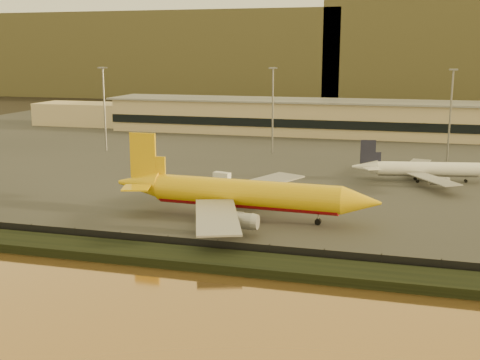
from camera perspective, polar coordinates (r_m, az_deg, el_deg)
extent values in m
plane|color=black|center=(103.80, -1.01, -4.82)|extent=(900.00, 900.00, 0.00)
cube|color=black|center=(88.22, -4.15, -7.48)|extent=(320.00, 7.00, 1.40)
cube|color=#2D2D2D|center=(194.66, 6.89, 3.12)|extent=(320.00, 220.00, 0.20)
cube|color=black|center=(91.60, -3.32, -6.32)|extent=(300.00, 0.05, 2.20)
cube|color=#C6AE89|center=(223.33, 8.09, 5.82)|extent=(160.00, 22.00, 12.00)
cube|color=black|center=(212.41, 7.69, 5.24)|extent=(160.00, 0.60, 3.00)
cube|color=gray|center=(222.74, 8.14, 7.43)|extent=(164.00, 24.00, 0.60)
cube|color=#C6AE89|center=(257.07, -13.41, 6.09)|extent=(50.00, 18.00, 9.00)
cylinder|color=slate|center=(188.07, -12.72, 6.47)|extent=(0.50, 0.50, 25.00)
cube|color=slate|center=(187.31, -12.90, 10.34)|extent=(2.20, 2.20, 0.40)
cylinder|color=slate|center=(180.19, 3.11, 6.52)|extent=(0.50, 0.50, 25.00)
cube|color=slate|center=(179.40, 3.16, 10.56)|extent=(2.20, 2.20, 0.40)
cylinder|color=slate|center=(174.55, 19.30, 5.68)|extent=(0.50, 0.50, 25.00)
cube|color=slate|center=(173.73, 19.59, 9.84)|extent=(2.20, 2.20, 0.40)
cube|color=brown|center=(466.58, -5.88, 11.72)|extent=(260.00, 160.00, 55.00)
cylinder|color=#DEAC0B|center=(109.24, 0.64, -1.27)|extent=(34.78, 6.47, 5.00)
cylinder|color=#9E090D|center=(109.45, 0.63, -1.71)|extent=(33.78, 5.33, 3.90)
cone|color=#DEAC0B|center=(105.20, 11.46, -2.04)|extent=(6.94, 5.28, 5.00)
cone|color=#DEAC0B|center=(117.21, -9.52, -0.32)|extent=(8.86, 5.36, 5.00)
cube|color=#DEAC0B|center=(115.73, -9.19, 2.30)|extent=(5.30, 0.63, 8.75)
cube|color=#DEAC0B|center=(120.67, -7.63, 0.27)|extent=(6.16, 6.13, 0.30)
cube|color=#DEAC0B|center=(111.94, -9.81, -0.73)|extent=(5.90, 5.86, 0.30)
cube|color=gray|center=(122.15, 2.05, -0.26)|extent=(15.08, 22.47, 0.30)
cylinder|color=gray|center=(118.79, 2.73, -1.30)|extent=(5.88, 2.99, 2.75)
cube|color=gray|center=(97.54, -2.22, -3.45)|extent=(13.58, 22.63, 0.30)
cylinder|color=gray|center=(100.11, -0.28, -3.85)|extent=(5.88, 2.99, 2.75)
cylinder|color=black|center=(107.29, 7.41, -3.94)|extent=(1.14, 0.92, 1.10)
cylinder|color=slate|center=(107.13, 7.41, -3.65)|extent=(0.19, 0.19, 2.25)
cylinder|color=black|center=(109.32, -1.53, -3.54)|extent=(1.14, 0.92, 1.10)
cylinder|color=slate|center=(109.17, -1.53, -3.25)|extent=(0.19, 0.19, 2.25)
cylinder|color=black|center=(113.42, -0.77, -2.95)|extent=(1.14, 0.92, 1.10)
cylinder|color=slate|center=(113.28, -0.78, -2.67)|extent=(0.19, 0.19, 2.25)
cylinder|color=white|center=(147.41, 17.36, 1.02)|extent=(23.54, 7.44, 3.24)
cylinder|color=gray|center=(147.52, 17.34, 0.81)|extent=(22.77, 6.62, 2.53)
cone|color=white|center=(144.89, 11.72, 1.24)|extent=(6.33, 4.25, 3.24)
cube|color=#1B1C31|center=(144.35, 12.04, 2.62)|extent=(3.55, 0.91, 5.67)
cube|color=white|center=(148.17, 12.08, 1.56)|extent=(3.62, 3.48, 0.19)
cube|color=white|center=(141.85, 12.40, 1.08)|extent=(4.32, 4.25, 0.19)
cube|color=gray|center=(155.95, 16.42, 1.45)|extent=(7.36, 15.20, 0.19)
cylinder|color=gray|center=(154.34, 17.15, 0.96)|extent=(4.15, 2.46, 1.78)
cube|color=gray|center=(138.85, 17.85, 0.09)|extent=(11.67, 14.74, 0.19)
cylinder|color=gray|center=(141.49, 18.28, -0.09)|extent=(4.15, 2.46, 1.78)
cylinder|color=black|center=(150.12, 20.61, -0.07)|extent=(0.80, 0.69, 0.71)
cylinder|color=slate|center=(150.05, 20.62, 0.07)|extent=(0.17, 0.17, 1.46)
cylinder|color=black|center=(146.03, 16.48, -0.11)|extent=(0.80, 0.69, 0.71)
cylinder|color=slate|center=(145.95, 16.49, 0.03)|extent=(0.17, 0.17, 1.46)
cylinder|color=black|center=(148.83, 16.26, 0.12)|extent=(0.80, 0.69, 0.71)
cylinder|color=slate|center=(148.75, 16.27, 0.26)|extent=(0.17, 0.17, 1.46)
cube|color=#DEAC0B|center=(128.03, 8.31, -1.19)|extent=(4.18, 3.04, 1.72)
cube|color=white|center=(143.19, -1.73, 0.38)|extent=(4.39, 2.76, 1.83)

